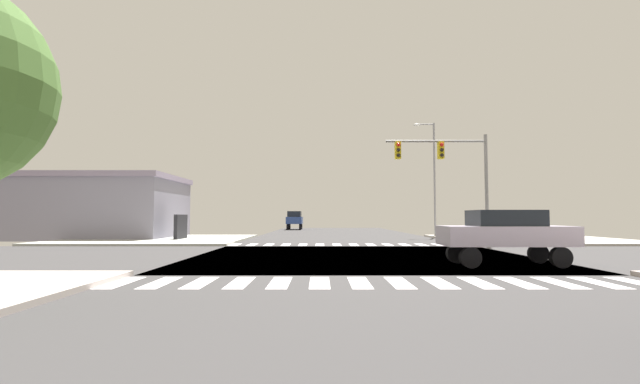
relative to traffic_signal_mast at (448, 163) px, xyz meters
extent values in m
cube|color=#363536|center=(-5.75, -6.93, -4.81)|extent=(14.00, 90.00, 0.05)
cube|color=#363536|center=(-5.75, -6.93, -4.81)|extent=(90.00, 12.00, 0.05)
cube|color=#B2ADA3|center=(7.25, 5.07, -4.71)|extent=(12.00, 12.00, 0.14)
cube|color=#ABADA3|center=(-18.75, 5.07, -4.71)|extent=(12.00, 12.00, 0.14)
cube|color=white|center=(-12.50, -14.23, -4.78)|extent=(0.50, 2.00, 0.01)
cube|color=white|center=(-11.50, -14.23, -4.78)|extent=(0.50, 2.00, 0.01)
cube|color=white|center=(-10.50, -14.23, -4.78)|extent=(0.50, 2.00, 0.01)
cube|color=white|center=(-9.50, -14.23, -4.78)|extent=(0.50, 2.00, 0.01)
cube|color=white|center=(-8.50, -14.23, -4.78)|extent=(0.50, 2.00, 0.01)
cube|color=white|center=(-7.50, -14.23, -4.78)|extent=(0.50, 2.00, 0.01)
cube|color=white|center=(-6.50, -14.23, -4.78)|extent=(0.50, 2.00, 0.01)
cube|color=white|center=(-5.50, -14.23, -4.78)|extent=(0.50, 2.00, 0.01)
cube|color=white|center=(-4.50, -14.23, -4.78)|extent=(0.50, 2.00, 0.01)
cube|color=white|center=(-3.50, -14.23, -4.78)|extent=(0.50, 2.00, 0.01)
cube|color=white|center=(-2.50, -14.23, -4.78)|extent=(0.50, 2.00, 0.01)
cube|color=white|center=(-1.50, -14.23, -4.78)|extent=(0.50, 2.00, 0.01)
cube|color=white|center=(-0.50, -14.23, -4.78)|extent=(0.50, 2.00, 0.01)
cube|color=white|center=(0.50, -14.23, -4.78)|extent=(0.50, 2.00, 0.01)
cube|color=white|center=(-12.50, 0.37, -4.78)|extent=(0.50, 2.00, 0.01)
cube|color=white|center=(-11.50, 0.37, -4.78)|extent=(0.50, 2.00, 0.01)
cube|color=white|center=(-10.50, 0.37, -4.78)|extent=(0.50, 2.00, 0.01)
cube|color=white|center=(-9.50, 0.37, -4.78)|extent=(0.50, 2.00, 0.01)
cube|color=white|center=(-8.50, 0.37, -4.78)|extent=(0.50, 2.00, 0.01)
cube|color=white|center=(-7.50, 0.37, -4.78)|extent=(0.50, 2.00, 0.01)
cube|color=white|center=(-6.50, 0.37, -4.78)|extent=(0.50, 2.00, 0.01)
cube|color=white|center=(-5.50, 0.37, -4.78)|extent=(0.50, 2.00, 0.01)
cube|color=white|center=(-4.50, 0.37, -4.78)|extent=(0.50, 2.00, 0.01)
cube|color=white|center=(-3.50, 0.37, -4.78)|extent=(0.50, 2.00, 0.01)
cube|color=white|center=(-2.50, 0.37, -4.78)|extent=(0.50, 2.00, 0.01)
cube|color=white|center=(-1.50, 0.37, -4.78)|extent=(0.50, 2.00, 0.01)
cube|color=white|center=(-0.50, 0.37, -4.78)|extent=(0.50, 2.00, 0.01)
cube|color=white|center=(0.50, 0.37, -4.78)|extent=(0.50, 2.00, 0.01)
cylinder|color=gray|center=(2.29, 0.02, -1.53)|extent=(0.20, 0.20, 6.50)
cylinder|color=gray|center=(-0.65, 0.02, 1.32)|extent=(5.89, 0.14, 0.14)
cube|color=yellow|center=(-0.36, 0.02, 0.77)|extent=(0.32, 0.40, 1.00)
sphere|color=red|center=(-0.36, -0.22, 1.08)|extent=(0.22, 0.22, 0.22)
sphere|color=black|center=(-0.36, -0.22, 0.77)|extent=(0.22, 0.22, 0.22)
sphere|color=black|center=(-0.36, -0.22, 0.46)|extent=(0.22, 0.22, 0.22)
cube|color=yellow|center=(-2.89, 0.02, 0.77)|extent=(0.32, 0.40, 1.00)
sphere|color=red|center=(-2.89, -0.22, 1.08)|extent=(0.22, 0.22, 0.22)
sphere|color=black|center=(-2.89, -0.22, 0.77)|extent=(0.22, 0.22, 0.22)
sphere|color=black|center=(-2.89, -0.22, 0.46)|extent=(0.22, 0.22, 0.22)
cylinder|color=gray|center=(1.89, 9.90, -0.10)|extent=(0.16, 0.16, 9.36)
cylinder|color=gray|center=(1.19, 9.90, 4.48)|extent=(1.40, 0.10, 0.10)
ellipsoid|color=silver|center=(0.49, 9.90, 4.43)|extent=(0.60, 0.32, 0.20)
cube|color=gray|center=(-23.81, 7.58, -2.61)|extent=(10.45, 8.05, 4.36)
cube|color=gray|center=(-23.81, 7.58, -0.23)|extent=(10.75, 8.35, 0.40)
cube|color=black|center=(-17.09, 4.55, -3.88)|extent=(0.24, 2.20, 1.80)
cylinder|color=black|center=(-9.96, 28.65, -4.41)|extent=(0.26, 0.74, 0.74)
cylinder|color=black|center=(-11.53, 28.65, -4.41)|extent=(0.26, 0.74, 0.74)
cylinder|color=black|center=(-9.96, 31.78, -4.41)|extent=(0.26, 0.74, 0.74)
cylinder|color=black|center=(-11.53, 31.78, -4.41)|extent=(0.26, 0.74, 0.74)
cube|color=navy|center=(-10.75, 30.21, -3.60)|extent=(1.96, 4.60, 0.88)
cube|color=black|center=(-10.75, 30.21, -2.80)|extent=(1.69, 3.22, 0.72)
cylinder|color=black|center=(-2.62, -11.15, -4.44)|extent=(0.68, 0.26, 0.68)
cylinder|color=black|center=(-2.62, -9.71, -4.44)|extent=(0.68, 0.26, 0.68)
cylinder|color=black|center=(0.30, -11.15, -4.44)|extent=(0.68, 0.26, 0.68)
cylinder|color=black|center=(0.30, -9.71, -4.44)|extent=(0.68, 0.26, 0.68)
cube|color=#B5AAC3|center=(-1.16, -10.43, -3.77)|extent=(4.30, 1.80, 0.66)
cube|color=black|center=(-1.16, -10.43, -3.17)|extent=(2.24, 1.55, 0.54)
camera|label=1|loc=(-7.49, -25.14, -3.12)|focal=24.15mm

